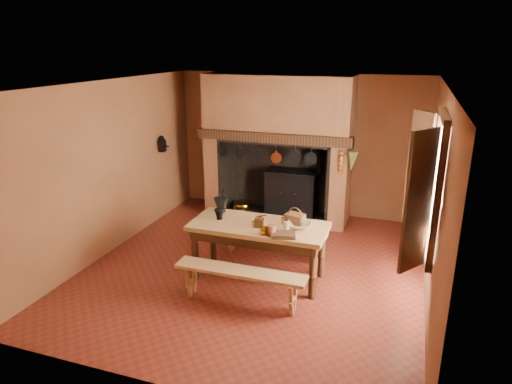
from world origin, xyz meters
TOP-DOWN VIEW (x-y plane):
  - floor at (0.00, 0.00)m, footprint 5.50×5.50m
  - ceiling at (0.00, 0.00)m, footprint 5.50×5.50m
  - back_wall at (0.00, 2.75)m, footprint 5.00×0.02m
  - wall_left at (-2.50, 0.00)m, footprint 0.02×5.50m
  - wall_right at (2.50, 0.00)m, footprint 0.02×5.50m
  - wall_front at (0.00, -2.75)m, footprint 5.00×0.02m
  - chimney_breast at (-0.30, 2.31)m, footprint 2.95×0.96m
  - iron_range at (-0.04, 2.45)m, footprint 1.12×0.55m
  - hearth_pans at (-1.05, 2.22)m, footprint 0.51×0.62m
  - hanging_pans at (-0.34, 1.81)m, footprint 1.92×0.29m
  - onion_string at (1.00, 1.79)m, footprint 0.12×0.10m
  - herb_bunch at (1.18, 1.79)m, footprint 0.20×0.20m
  - window at (2.35, -0.40)m, footprint 0.39×1.75m
  - wall_coffee_mill at (-2.42, 1.55)m, footprint 0.23×0.16m
  - work_table at (0.16, -0.27)m, footprint 1.97×0.88m
  - bench_front at (0.16, -1.04)m, footprint 1.78×0.31m
  - bench_back at (0.16, 0.45)m, footprint 1.76×0.31m
  - mortar_large at (-0.56, 0.03)m, footprint 0.22×0.22m
  - mortar_small at (-0.46, -0.26)m, footprint 0.15×0.15m
  - coffee_grinder at (0.19, -0.36)m, footprint 0.18×0.14m
  - brass_mug_a at (0.12, -0.38)m, footprint 0.09×0.09m
  - brass_mug_b at (0.50, -0.13)m, footprint 0.10×0.10m
  - mixing_bowl at (0.74, -0.21)m, footprint 0.39×0.39m
  - stoneware_crock at (0.45, -0.59)m, footprint 0.15×0.15m
  - glass_jar at (0.60, -0.39)m, footprint 0.10×0.10m
  - wicker_basket at (0.64, -0.08)m, footprint 0.30×0.24m
  - wooden_tray at (0.61, -0.58)m, footprint 0.37×0.31m
  - brass_cup at (0.34, -0.60)m, footprint 0.16×0.16m

SIDE VIEW (x-z plane):
  - floor at x=0.00m, z-range 0.00..0.00m
  - hearth_pans at x=-1.05m, z-range -0.01..0.19m
  - bench_back at x=0.16m, z-range 0.12..0.62m
  - bench_front at x=0.16m, z-range 0.12..0.63m
  - iron_range at x=-0.04m, z-range -0.32..1.28m
  - work_table at x=0.16m, z-range 0.29..1.15m
  - wooden_tray at x=0.61m, z-range 0.85..0.91m
  - brass_mug_a at x=0.12m, z-range 0.85..0.93m
  - mixing_bowl at x=0.74m, z-range 0.85..0.94m
  - brass_mug_b at x=0.50m, z-range 0.85..0.95m
  - brass_cup at x=0.34m, z-range 0.85..0.96m
  - glass_jar at x=0.60m, z-range 0.85..0.99m
  - coffee_grinder at x=0.19m, z-range 0.83..1.02m
  - stoneware_crock at x=0.45m, z-range 0.85..1.00m
  - wicker_basket at x=0.64m, z-range 0.81..1.06m
  - mortar_small at x=-0.46m, z-range 0.81..1.07m
  - mortar_large at x=-0.56m, z-range 0.79..1.17m
  - onion_string at x=1.00m, z-range 1.10..1.56m
  - hanging_pans at x=-0.34m, z-range 1.23..1.50m
  - herb_bunch at x=1.18m, z-range 1.21..1.56m
  - back_wall at x=0.00m, z-range 0.00..2.80m
  - wall_left at x=-2.50m, z-range 0.00..2.80m
  - wall_right at x=2.50m, z-range 0.00..2.80m
  - wall_front at x=0.00m, z-range 0.00..2.80m
  - wall_coffee_mill at x=-2.42m, z-range 1.36..1.67m
  - window at x=2.35m, z-range 0.82..2.58m
  - chimney_breast at x=-0.30m, z-range 0.41..3.21m
  - ceiling at x=0.00m, z-range 2.80..2.80m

